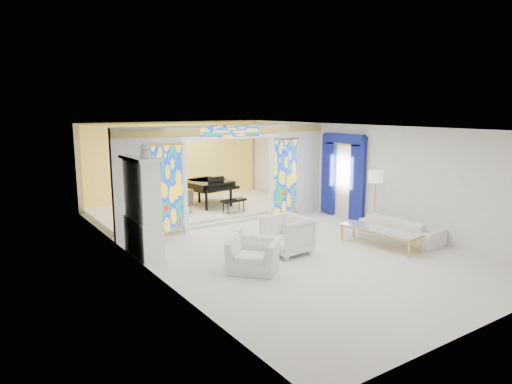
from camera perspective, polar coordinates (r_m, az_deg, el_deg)
floor at (r=12.35m, az=1.45°, el=-5.96°), size 12.00×12.00×0.00m
ceiling at (r=11.85m, az=1.52°, el=8.09°), size 7.00×12.00×0.02m
wall_back at (r=17.21m, az=-10.14°, el=3.66°), size 7.00×0.02×3.00m
wall_front at (r=8.01m, az=27.19°, el=-5.10°), size 7.00×0.02×3.00m
wall_left at (r=10.42m, az=-14.44°, el=-0.88°), size 0.02×12.00×3.00m
wall_right at (r=14.30m, az=13.03°, el=2.19°), size 0.02×12.00×3.00m
partition_wall at (r=13.65m, az=-3.35°, el=2.71°), size 7.00×0.22×3.00m
stained_glass_left at (r=12.71m, az=-11.01°, el=0.34°), size 0.90×0.04×2.40m
stained_glass_right at (r=14.73m, az=3.69°, el=1.89°), size 0.90×0.04×2.40m
stained_glass_transom at (r=13.45m, az=-3.18°, el=7.59°), size 2.00×0.04×0.34m
alcove_platform at (r=15.75m, az=-7.18°, el=-2.09°), size 6.80×3.80×0.18m
gold_curtain_back at (r=17.10m, az=-9.98°, el=3.62°), size 6.70×0.10×2.90m
chandelier at (r=15.40m, az=-6.56°, el=6.89°), size 0.48×0.48×0.30m
blue_drapes at (r=14.70m, az=10.79°, el=2.80°), size 0.14×1.85×2.65m
china_cabinet at (r=11.13m, az=-14.01°, el=-1.89°), size 0.56×1.46×2.72m
armchair_left at (r=9.98m, az=-0.30°, el=-7.91°), size 1.40×1.41×0.69m
armchair_right at (r=11.10m, az=3.92°, el=-5.42°), size 1.08×1.06×0.91m
sofa at (r=12.83m, az=17.68°, el=-4.36°), size 1.04×2.25×0.64m
side_table at (r=10.74m, az=-1.82°, el=-6.47°), size 0.47×0.47×0.55m
vase at (r=10.66m, az=-1.83°, el=-5.03°), size 0.20×0.20×0.18m
coffee_table at (r=12.04m, az=15.21°, el=-4.65°), size 0.95×2.16×0.47m
floor_lamp at (r=13.52m, az=14.73°, el=1.51°), size 0.55×0.55×1.72m
grand_piano at (r=15.88m, az=-6.02°, el=0.97°), size 1.81×2.80×1.05m
tv_console at (r=14.56m, az=-9.30°, el=-0.81°), size 0.79×0.68×0.77m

